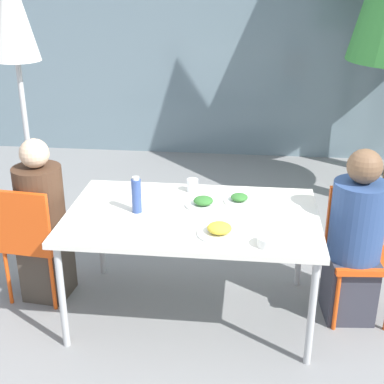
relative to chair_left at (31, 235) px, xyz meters
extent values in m
plane|color=gray|center=(1.12, -0.04, -0.52)|extent=(24.00, 24.00, 0.00)
cube|color=slate|center=(1.12, 3.53, 0.98)|extent=(10.00, 0.20, 3.00)
cube|color=silver|center=(1.12, -0.04, 0.22)|extent=(1.63, 1.01, 0.04)
cylinder|color=#B7B7B7|center=(0.37, -0.48, -0.16)|extent=(0.04, 0.04, 0.72)
cylinder|color=#B7B7B7|center=(1.87, -0.48, -0.16)|extent=(0.04, 0.04, 0.72)
cylinder|color=#B7B7B7|center=(0.37, 0.40, -0.16)|extent=(0.04, 0.04, 0.72)
cylinder|color=#B7B7B7|center=(1.87, 0.40, -0.16)|extent=(0.04, 0.04, 0.72)
cube|color=#E54C14|center=(0.01, 0.08, -0.08)|extent=(0.44, 0.44, 0.04)
cube|color=#E54C14|center=(-0.01, -0.10, 0.15)|extent=(0.40, 0.08, 0.42)
cylinder|color=#E54C14|center=(-0.14, 0.27, -0.31)|extent=(0.03, 0.03, 0.42)
cylinder|color=#E54C14|center=(0.20, 0.23, -0.31)|extent=(0.03, 0.03, 0.42)
cylinder|color=#E54C14|center=(-0.18, -0.07, -0.31)|extent=(0.03, 0.03, 0.42)
cylinder|color=#E54C14|center=(0.16, -0.11, -0.31)|extent=(0.03, 0.03, 0.42)
cube|color=#473D33|center=(0.06, 0.07, -0.29)|extent=(0.33, 0.33, 0.46)
cylinder|color=#472D1E|center=(0.06, 0.07, 0.21)|extent=(0.33, 0.33, 0.53)
sphere|color=beige|center=(0.06, 0.07, 0.57)|extent=(0.20, 0.20, 0.20)
cube|color=#E54C14|center=(2.23, 0.06, -0.08)|extent=(0.43, 0.43, 0.04)
cube|color=#E54C14|center=(2.22, 0.24, 0.15)|extent=(0.40, 0.07, 0.42)
cylinder|color=#E54C14|center=(2.08, -0.13, -0.31)|extent=(0.03, 0.03, 0.42)
cylinder|color=#E54C14|center=(2.39, 0.24, -0.31)|extent=(0.03, 0.03, 0.42)
cylinder|color=#E54C14|center=(2.05, 0.21, -0.31)|extent=(0.03, 0.03, 0.42)
cube|color=#383842|center=(2.18, 0.05, -0.29)|extent=(0.34, 0.34, 0.46)
cylinder|color=navy|center=(2.18, 0.05, 0.20)|extent=(0.35, 0.35, 0.52)
sphere|color=brown|center=(2.18, 0.05, 0.57)|extent=(0.22, 0.22, 0.22)
cylinder|color=#333333|center=(-0.35, 0.90, -0.50)|extent=(0.36, 0.36, 0.05)
cylinder|color=#BCBCBC|center=(-0.35, 0.90, 0.65)|extent=(0.04, 0.04, 2.34)
cone|color=silver|center=(-0.35, 0.90, 1.43)|extent=(0.37, 0.37, 0.78)
cylinder|color=white|center=(1.42, 0.17, 0.25)|extent=(0.21, 0.21, 0.01)
ellipsoid|color=#33702D|center=(1.42, 0.17, 0.28)|extent=(0.11, 0.11, 0.05)
cylinder|color=white|center=(1.18, 0.08, 0.25)|extent=(0.24, 0.24, 0.01)
ellipsoid|color=#33702D|center=(1.18, 0.08, 0.28)|extent=(0.13, 0.13, 0.05)
cylinder|color=white|center=(1.32, -0.31, 0.25)|extent=(0.27, 0.27, 0.01)
ellipsoid|color=gold|center=(1.32, -0.31, 0.28)|extent=(0.15, 0.15, 0.06)
cylinder|color=#334C8E|center=(0.76, -0.05, 0.35)|extent=(0.06, 0.06, 0.22)
cylinder|color=white|center=(0.76, -0.05, 0.47)|extent=(0.04, 0.04, 0.02)
cylinder|color=white|center=(1.08, 0.33, 0.29)|extent=(0.08, 0.08, 0.09)
cylinder|color=white|center=(1.61, -0.43, 0.27)|extent=(0.14, 0.14, 0.06)
camera|label=1|loc=(1.47, -3.14, 1.70)|focal=50.00mm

